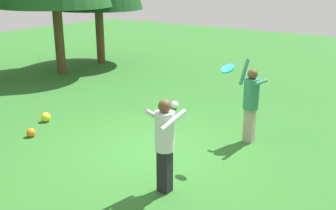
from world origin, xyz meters
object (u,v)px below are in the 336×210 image
object	(u,v)px
person_thrower	(251,99)
ball_yellow	(46,117)
ball_white	(174,105)
frisbee	(228,68)
ball_orange	(31,132)
person_catcher	(165,139)

from	to	relation	value
person_thrower	ball_yellow	size ratio (longest dim) A/B	7.55
person_thrower	ball_white	world-z (taller)	person_thrower
frisbee	ball_yellow	distance (m)	5.16
person_thrower	ball_orange	size ratio (longest dim) A/B	8.75
frisbee	ball_white	size ratio (longest dim) A/B	1.44
person_catcher	ball_orange	xyz separation A→B (m)	(0.20, 4.01, -0.89)
frisbee	ball_white	distance (m)	3.85
person_thrower	frisbee	size ratio (longest dim) A/B	5.55
person_thrower	ball_white	xyz separation A→B (m)	(0.95, 2.70, -0.89)
ball_orange	person_catcher	bearing A→B (deg)	-92.79
ball_yellow	ball_white	bearing A→B (deg)	-37.31
ball_orange	person_thrower	bearing A→B (deg)	-57.85
person_thrower	frisbee	xyz separation A→B (m)	(-1.16, 0.02, 0.90)
ball_yellow	ball_orange	world-z (taller)	ball_yellow
frisbee	person_thrower	bearing A→B (deg)	-1.05
person_thrower	ball_white	distance (m)	3.00
person_thrower	person_catcher	distance (m)	2.89
ball_yellow	ball_orange	size ratio (longest dim) A/B	1.16
person_thrower	ball_yellow	distance (m)	5.23
person_catcher	ball_orange	world-z (taller)	person_catcher
frisbee	ball_orange	xyz separation A→B (m)	(-1.53, 4.25, -1.80)
ball_white	ball_orange	xyz separation A→B (m)	(-3.64, 1.57, -0.01)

